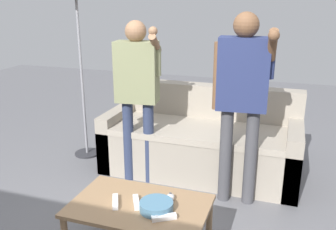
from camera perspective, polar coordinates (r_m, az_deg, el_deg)
The scene contains 9 objects.
couch at distance 3.75m, azimuth 5.23°, elevation -4.26°, with size 1.93×0.83×0.84m.
coffee_table at distance 2.47m, azimuth -4.47°, elevation -14.85°, with size 0.89×0.56×0.42m.
snack_bowl at distance 2.36m, azimuth -1.83°, elevation -14.07°, with size 0.21×0.21×0.06m, color teal.
game_remote_nunchuk at distance 2.46m, azimuth 0.29°, elevation -12.82°, with size 0.06×0.09×0.05m.
player_left at distance 3.33m, azimuth -4.87°, elevation 4.82°, with size 0.47×0.30×1.53m.
player_right at distance 2.98m, azimuth 11.55°, elevation 4.05°, with size 0.50×0.37×1.61m.
game_remote_wand_near at distance 2.44m, azimuth -4.99°, elevation -13.44°, with size 0.11×0.16×0.03m.
game_remote_wand_far at distance 2.46m, azimuth -8.25°, elevation -13.30°, with size 0.11×0.16×0.03m.
game_remote_wand_spare at distance 2.28m, azimuth -0.63°, elevation -15.75°, with size 0.15×0.11×0.03m.
Camera 1 is at (0.93, -2.05, 1.70)m, focal length 38.92 mm.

